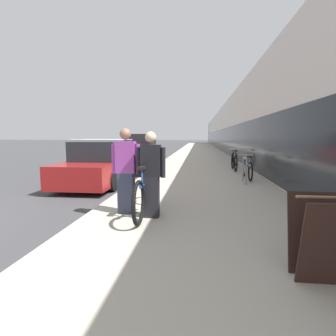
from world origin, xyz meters
TOP-DOWN VIEW (x-y plane):
  - sidewalk_slab at (5.94, 21.00)m, footprint 4.48×70.00m
  - storefront_facade at (13.21, 29.00)m, footprint 10.01×70.00m
  - tandem_bicycle at (4.87, 1.59)m, footprint 0.52×2.38m
  - person_rider at (4.99, 1.31)m, footprint 0.54×0.21m
  - person_bystander at (4.46, 1.52)m, footprint 0.56×0.22m
  - bike_rack_hoop at (7.33, 5.08)m, footprint 0.05×0.60m
  - cruiser_bike_nearest at (7.59, 6.05)m, footprint 0.52×1.80m
  - cruiser_bike_middle at (7.45, 8.41)m, footprint 0.52×1.76m
  - cruiser_bike_farthest at (7.77, 10.74)m, footprint 0.52×1.74m
  - sandwich_board_sign at (7.15, -0.62)m, footprint 0.56×0.56m
  - parked_sedan_curbside at (2.58, 5.32)m, footprint 1.81×4.72m
  - vintage_roadster_curbside at (2.54, 11.50)m, footprint 1.79×4.28m

SIDE VIEW (x-z plane):
  - sidewalk_slab at x=5.94m, z-range 0.00..0.11m
  - cruiser_bike_farthest at x=7.77m, z-range 0.05..0.88m
  - cruiser_bike_nearest at x=7.59m, z-range 0.05..0.89m
  - cruiser_bike_middle at x=7.45m, z-range 0.03..0.95m
  - tandem_bicycle at x=4.87m, z-range 0.03..1.01m
  - sandwich_board_sign at x=7.15m, z-range 0.11..1.01m
  - bike_rack_hoop at x=7.33m, z-range 0.20..1.04m
  - parked_sedan_curbside at x=2.58m, z-range -0.10..1.41m
  - vintage_roadster_curbside at x=2.54m, z-range -0.09..1.65m
  - person_rider at x=4.99m, z-range 0.11..1.70m
  - person_bystander at x=4.46m, z-range 0.11..1.77m
  - storefront_facade at x=13.21m, z-range 0.00..4.66m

